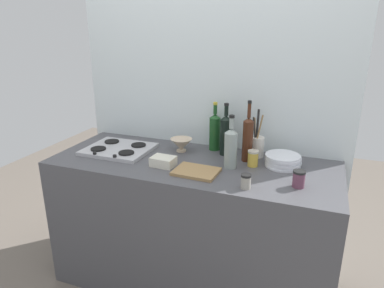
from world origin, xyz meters
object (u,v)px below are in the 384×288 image
at_px(mixing_bowl, 181,144).
at_px(condiment_jar_rear, 253,158).
at_px(wine_bottle_leftmost, 226,134).
at_px(condiment_jar_spare, 246,181).
at_px(plate_stack, 283,161).
at_px(wine_bottle_rightmost, 215,131).
at_px(condiment_jar_front, 299,179).
at_px(stovetop_hob, 119,149).
at_px(cutting_board, 196,172).
at_px(butter_dish, 163,161).
at_px(wine_bottle_mid_left, 248,138).
at_px(wine_bottle_mid_right, 231,147).
at_px(utensil_crock, 257,145).

xyz_separation_m(mixing_bowl, condiment_jar_rear, (0.51, -0.09, 0.00)).
bearing_deg(wine_bottle_leftmost, condiment_jar_spare, -62.33).
height_order(plate_stack, wine_bottle_rightmost, wine_bottle_rightmost).
xyz_separation_m(plate_stack, mixing_bowl, (-0.68, 0.03, 0.01)).
xyz_separation_m(mixing_bowl, condiment_jar_front, (0.79, -0.29, -0.00)).
height_order(stovetop_hob, condiment_jar_spare, condiment_jar_spare).
distance_m(stovetop_hob, cutting_board, 0.65).
height_order(mixing_bowl, condiment_jar_front, condiment_jar_front).
bearing_deg(butter_dish, cutting_board, -8.06).
xyz_separation_m(butter_dish, condiment_jar_spare, (0.54, -0.13, 0.01)).
distance_m(wine_bottle_rightmost, mixing_bowl, 0.25).
bearing_deg(butter_dish, condiment_jar_front, -1.05).
height_order(condiment_jar_front, condiment_jar_spare, condiment_jar_front).
bearing_deg(stovetop_hob, condiment_jar_rear, 3.50).
relative_size(wine_bottle_mid_left, condiment_jar_spare, 4.87).
xyz_separation_m(wine_bottle_leftmost, mixing_bowl, (-0.30, -0.05, -0.09)).
relative_size(wine_bottle_mid_left, condiment_jar_rear, 3.89).
relative_size(wine_bottle_leftmost, wine_bottle_mid_right, 1.06).
distance_m(mixing_bowl, condiment_jar_rear, 0.52).
distance_m(wine_bottle_leftmost, wine_bottle_mid_left, 0.17).
xyz_separation_m(condiment_jar_rear, cutting_board, (-0.29, -0.22, -0.04)).
xyz_separation_m(stovetop_hob, butter_dish, (0.40, -0.13, 0.02)).
height_order(stovetop_hob, wine_bottle_rightmost, wine_bottle_rightmost).
bearing_deg(condiment_jar_rear, cutting_board, -142.24).
bearing_deg(plate_stack, stovetop_hob, -173.82).
relative_size(plate_stack, mixing_bowl, 1.48).
distance_m(condiment_jar_front, condiment_jar_rear, 0.35).
relative_size(plate_stack, wine_bottle_rightmost, 0.66).
relative_size(stovetop_hob, mixing_bowl, 2.91).
distance_m(condiment_jar_spare, cutting_board, 0.33).
xyz_separation_m(wine_bottle_leftmost, butter_dish, (-0.30, -0.33, -0.11)).
distance_m(plate_stack, butter_dish, 0.73).
bearing_deg(condiment_jar_rear, stovetop_hob, -176.50).
bearing_deg(condiment_jar_rear, wine_bottle_rightmost, 146.51).
relative_size(utensil_crock, condiment_jar_front, 3.44).
bearing_deg(condiment_jar_front, wine_bottle_mid_right, 162.37).
bearing_deg(utensil_crock, plate_stack, -30.84).
xyz_separation_m(condiment_jar_front, condiment_jar_spare, (-0.26, -0.11, -0.01)).
xyz_separation_m(plate_stack, wine_bottle_rightmost, (-0.48, 0.14, 0.10)).
xyz_separation_m(wine_bottle_mid_right, mixing_bowl, (-0.38, 0.16, -0.08)).
height_order(condiment_jar_rear, cutting_board, condiment_jar_rear).
xyz_separation_m(wine_bottle_leftmost, condiment_jar_spare, (0.24, -0.45, -0.10)).
relative_size(wine_bottle_mid_left, cutting_board, 1.53).
xyz_separation_m(wine_bottle_leftmost, wine_bottle_rightmost, (-0.09, 0.07, -0.01)).
xyz_separation_m(wine_bottle_mid_left, butter_dish, (-0.46, -0.27, -0.12)).
relative_size(stovetop_hob, butter_dish, 3.03).
height_order(stovetop_hob, plate_stack, plate_stack).
distance_m(mixing_bowl, utensil_crock, 0.51).
relative_size(wine_bottle_leftmost, condiment_jar_spare, 4.36).
xyz_separation_m(stovetop_hob, utensil_crock, (0.90, 0.23, 0.06)).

